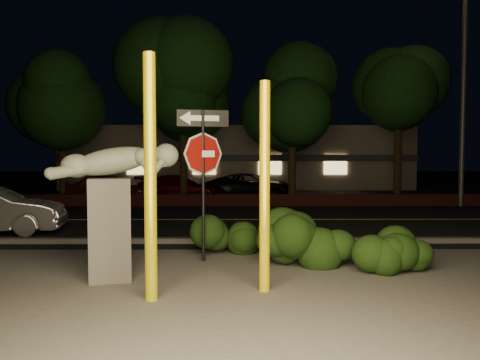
# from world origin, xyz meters

# --- Properties ---
(ground) EXTENTS (90.00, 90.00, 0.00)m
(ground) POSITION_xyz_m (0.00, 10.00, 0.00)
(ground) COLOR black
(ground) RESTS_ON ground
(patio) EXTENTS (14.00, 6.00, 0.02)m
(patio) POSITION_xyz_m (0.00, -1.00, 0.01)
(patio) COLOR #4C4944
(patio) RESTS_ON ground
(road) EXTENTS (80.00, 8.00, 0.01)m
(road) POSITION_xyz_m (0.00, 7.00, 0.01)
(road) COLOR black
(road) RESTS_ON ground
(lane_marking) EXTENTS (80.00, 0.12, 0.00)m
(lane_marking) POSITION_xyz_m (0.00, 7.00, 0.02)
(lane_marking) COLOR #D1CB53
(lane_marking) RESTS_ON road
(curb) EXTENTS (80.00, 0.25, 0.12)m
(curb) POSITION_xyz_m (0.00, 2.90, 0.06)
(curb) COLOR #4C4944
(curb) RESTS_ON ground
(brick_wall) EXTENTS (40.00, 0.35, 0.50)m
(brick_wall) POSITION_xyz_m (0.00, 11.30, 0.25)
(brick_wall) COLOR #4A1B18
(brick_wall) RESTS_ON ground
(parking_lot) EXTENTS (40.00, 12.00, 0.01)m
(parking_lot) POSITION_xyz_m (0.00, 17.00, 0.01)
(parking_lot) COLOR black
(parking_lot) RESTS_ON ground
(building) EXTENTS (22.00, 10.20, 4.00)m
(building) POSITION_xyz_m (0.00, 24.99, 2.00)
(building) COLOR gray
(building) RESTS_ON ground
(tree_far_a) EXTENTS (4.60, 4.60, 7.43)m
(tree_far_a) POSITION_xyz_m (-8.00, 13.00, 5.34)
(tree_far_a) COLOR black
(tree_far_a) RESTS_ON ground
(tree_far_b) EXTENTS (5.20, 5.20, 8.41)m
(tree_far_b) POSITION_xyz_m (-2.50, 13.20, 6.05)
(tree_far_b) COLOR black
(tree_far_b) RESTS_ON ground
(tree_far_c) EXTENTS (4.80, 4.80, 7.84)m
(tree_far_c) POSITION_xyz_m (2.50, 12.80, 5.66)
(tree_far_c) COLOR black
(tree_far_c) RESTS_ON ground
(tree_far_d) EXTENTS (4.40, 4.40, 7.42)m
(tree_far_d) POSITION_xyz_m (7.50, 13.30, 5.42)
(tree_far_d) COLOR black
(tree_far_d) RESTS_ON ground
(yellow_pole_left) EXTENTS (0.18, 0.18, 3.62)m
(yellow_pole_left) POSITION_xyz_m (-1.29, -1.70, 1.81)
(yellow_pole_left) COLOR #D7C70C
(yellow_pole_left) RESTS_ON ground
(yellow_pole_right) EXTENTS (0.16, 0.16, 3.29)m
(yellow_pole_right) POSITION_xyz_m (0.40, -1.25, 1.65)
(yellow_pole_right) COLOR yellow
(yellow_pole_right) RESTS_ON ground
(signpost) EXTENTS (1.02, 0.24, 3.05)m
(signpost) POSITION_xyz_m (-0.71, 0.85, 2.17)
(signpost) COLOR black
(signpost) RESTS_ON ground
(sculpture) EXTENTS (2.20, 1.02, 2.35)m
(sculpture) POSITION_xyz_m (-2.16, -0.52, 1.45)
(sculpture) COLOR #4C4944
(sculpture) RESTS_ON ground
(hedge_center) EXTENTS (1.82, 0.86, 0.95)m
(hedge_center) POSITION_xyz_m (-0.35, 1.63, 0.47)
(hedge_center) COLOR black
(hedge_center) RESTS_ON ground
(hedge_right) EXTENTS (2.02, 1.32, 1.22)m
(hedge_right) POSITION_xyz_m (1.30, 0.43, 0.61)
(hedge_right) COLOR black
(hedge_right) RESTS_ON ground
(hedge_far_right) EXTENTS (1.35, 0.85, 0.93)m
(hedge_far_right) POSITION_xyz_m (2.83, 0.01, 0.47)
(hedge_far_right) COLOR black
(hedge_far_right) RESTS_ON ground
(streetlight) EXTENTS (1.56, 0.77, 10.84)m
(streetlight) POSITION_xyz_m (9.24, 11.07, 6.45)
(streetlight) COLOR #454549
(streetlight) RESTS_ON ground
(parked_car_red) EXTENTS (3.91, 1.64, 1.32)m
(parked_car_red) POSITION_xyz_m (-5.99, 13.35, 0.66)
(parked_car_red) COLOR maroon
(parked_car_red) RESTS_ON ground
(parked_car_darkred) EXTENTS (4.26, 1.92, 1.21)m
(parked_car_darkred) POSITION_xyz_m (-2.72, 13.90, 0.61)
(parked_car_darkred) COLOR #43060C
(parked_car_darkred) RESTS_ON ground
(parked_car_dark) EXTENTS (4.88, 2.98, 1.26)m
(parked_car_dark) POSITION_xyz_m (0.68, 14.42, 0.63)
(parked_car_dark) COLOR black
(parked_car_dark) RESTS_ON ground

